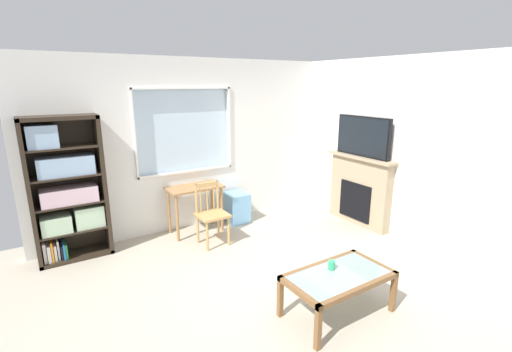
% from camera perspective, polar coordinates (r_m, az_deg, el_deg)
% --- Properties ---
extents(ground, '(5.83, 5.52, 0.02)m').
position_cam_1_polar(ground, '(4.37, 2.47, -17.11)').
color(ground, '#B2A893').
extents(wall_back_with_window, '(4.83, 0.15, 2.67)m').
position_cam_1_polar(wall_back_with_window, '(5.80, -10.20, 4.62)').
color(wall_back_with_window, white).
rests_on(wall_back_with_window, ground).
extents(wall_right, '(0.12, 4.72, 2.67)m').
position_cam_1_polar(wall_right, '(5.61, 23.86, 3.60)').
color(wall_right, white).
rests_on(wall_right, ground).
extents(bookshelf, '(0.90, 0.38, 1.90)m').
position_cam_1_polar(bookshelf, '(5.24, -28.04, -1.98)').
color(bookshelf, '#2D2319').
rests_on(bookshelf, ground).
extents(desk_under_window, '(0.84, 0.46, 0.75)m').
position_cam_1_polar(desk_under_window, '(5.60, -9.73, -2.99)').
color(desk_under_window, '#A37547').
rests_on(desk_under_window, ground).
extents(wooden_chair, '(0.42, 0.40, 0.90)m').
position_cam_1_polar(wooden_chair, '(5.22, -7.14, -5.95)').
color(wooden_chair, tan).
rests_on(wooden_chair, ground).
extents(plastic_drawer_unit, '(0.35, 0.40, 0.50)m').
position_cam_1_polar(plastic_drawer_unit, '(6.08, -3.18, -5.00)').
color(plastic_drawer_unit, '#72ADDB').
rests_on(plastic_drawer_unit, ground).
extents(fireplace, '(0.26, 1.24, 1.15)m').
position_cam_1_polar(fireplace, '(6.13, 16.20, -2.18)').
color(fireplace, tan).
rests_on(fireplace, ground).
extents(tv, '(0.06, 1.02, 0.64)m').
position_cam_1_polar(tv, '(5.93, 16.69, 6.07)').
color(tv, black).
rests_on(tv, fireplace).
extents(coffee_table, '(1.08, 0.61, 0.45)m').
position_cam_1_polar(coffee_table, '(3.80, 13.03, -15.83)').
color(coffee_table, '#8C9E99').
rests_on(coffee_table, ground).
extents(sippy_cup, '(0.07, 0.07, 0.09)m').
position_cam_1_polar(sippy_cup, '(3.82, 11.98, -13.74)').
color(sippy_cup, '#33B770').
rests_on(sippy_cup, coffee_table).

